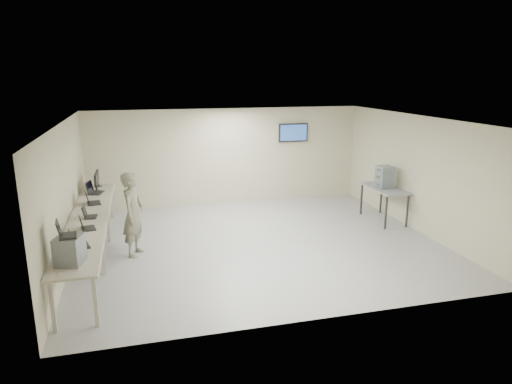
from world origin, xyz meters
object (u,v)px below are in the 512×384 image
object	(u,v)px
workbench	(90,221)
soldier	(133,214)
side_table	(384,190)
equipment_box	(70,250)

from	to	relation	value
workbench	soldier	size ratio (longest dim) A/B	3.34
workbench	side_table	bearing A→B (deg)	6.07
workbench	soldier	xyz separation A→B (m)	(0.87, -0.01, 0.07)
equipment_box	soldier	distance (m)	2.60
soldier	side_table	size ratio (longest dim) A/B	1.20
soldier	equipment_box	bearing A→B (deg)	-178.81
equipment_box	soldier	xyz separation A→B (m)	(0.94, 2.41, -0.22)
side_table	workbench	bearing A→B (deg)	-173.93
equipment_box	soldier	world-z (taller)	soldier
soldier	side_table	distance (m)	6.36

